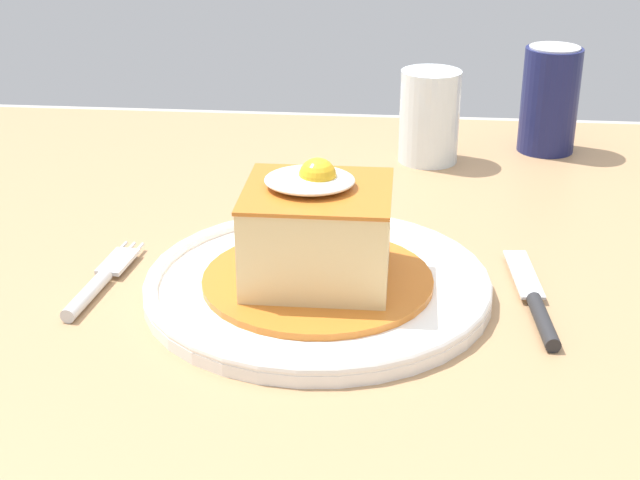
% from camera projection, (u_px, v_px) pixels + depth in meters
% --- Properties ---
extents(dining_table, '(1.32, 0.86, 0.76)m').
position_uv_depth(dining_table, '(407.00, 359.00, 0.88)').
color(dining_table, '#A87F56').
rests_on(dining_table, ground_plane).
extents(main_plate, '(0.29, 0.29, 0.02)m').
position_uv_depth(main_plate, '(318.00, 284.00, 0.77)').
color(main_plate, white).
rests_on(main_plate, dining_table).
extents(sandwich_meal, '(0.19, 0.19, 0.11)m').
position_uv_depth(sandwich_meal, '(317.00, 238.00, 0.75)').
color(sandwich_meal, '#C66B23').
rests_on(sandwich_meal, main_plate).
extents(fork, '(0.03, 0.14, 0.01)m').
position_uv_depth(fork, '(98.00, 284.00, 0.77)').
color(fork, silver).
rests_on(fork, dining_table).
extents(knife, '(0.03, 0.17, 0.01)m').
position_uv_depth(knife, '(537.00, 307.00, 0.74)').
color(knife, '#262628').
rests_on(knife, dining_table).
extents(soda_can, '(0.07, 0.07, 0.12)m').
position_uv_depth(soda_can, '(550.00, 100.00, 1.08)').
color(soda_can, '#191E51').
rests_on(soda_can, dining_table).
extents(drinking_glass, '(0.07, 0.07, 0.10)m').
position_uv_depth(drinking_glass, '(429.00, 123.00, 1.06)').
color(drinking_glass, silver).
rests_on(drinking_glass, dining_table).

